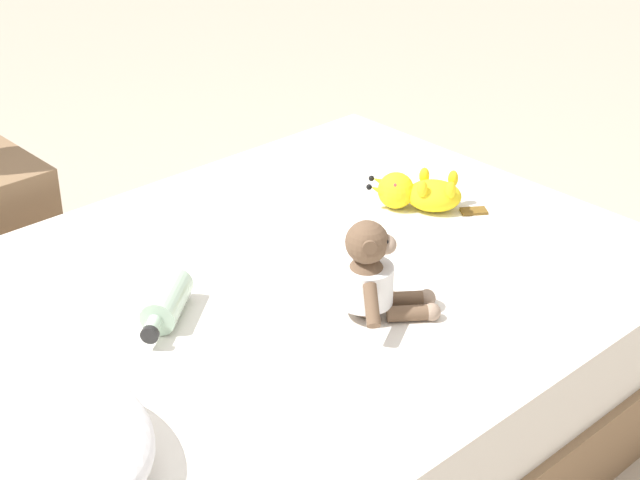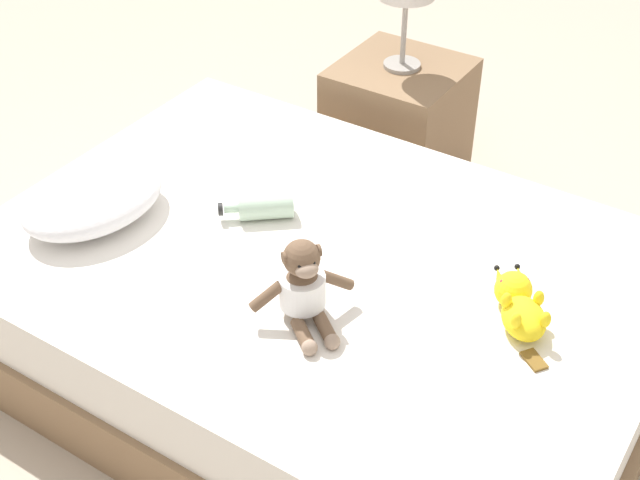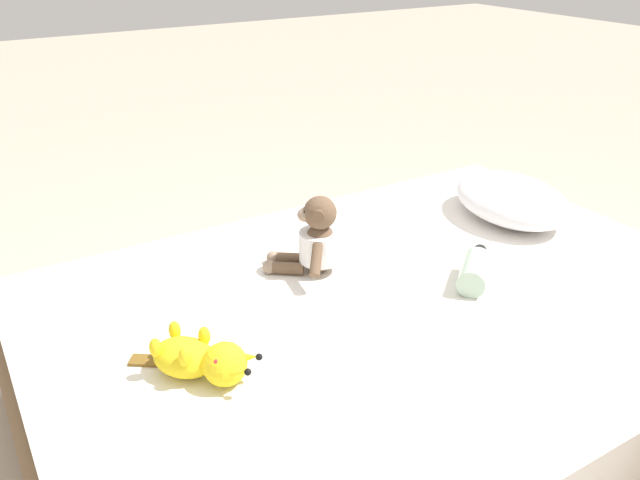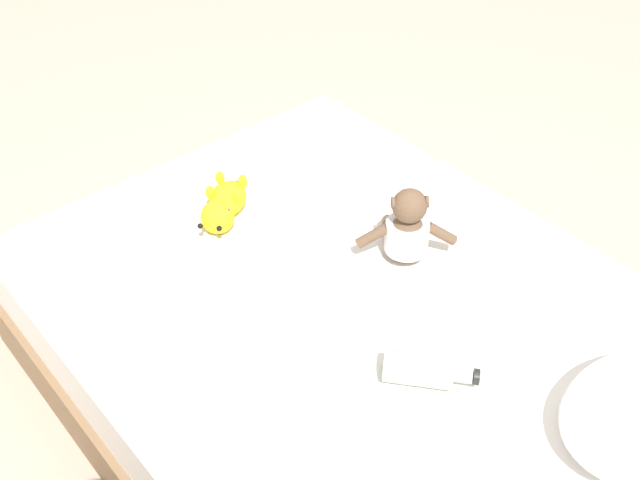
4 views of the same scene
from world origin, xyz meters
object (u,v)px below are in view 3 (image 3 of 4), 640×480
object	(u,v)px
glass_bottle	(475,271)
bed	(390,359)
plush_monkey	(316,241)
plush_yellow_creature	(201,359)
pillow	(512,199)

from	to	relation	value
glass_bottle	bed	bearing A→B (deg)	-103.54
bed	plush_monkey	size ratio (longest dim) A/B	7.67
plush_monkey	plush_yellow_creature	distance (m)	0.56
plush_monkey	glass_bottle	size ratio (longest dim) A/B	1.21
bed	plush_monkey	xyz separation A→B (m)	(-0.24, -0.10, 0.31)
plush_monkey	glass_bottle	distance (m)	0.46
bed	pillow	bearing A→B (deg)	107.86
bed	plush_yellow_creature	bearing A→B (deg)	-85.07
glass_bottle	plush_monkey	bearing A→B (deg)	-130.97
plush_monkey	plush_yellow_creature	bearing A→B (deg)	-58.55
pillow	glass_bottle	distance (m)	0.51
pillow	plush_monkey	size ratio (longest dim) A/B	1.96
pillow	plush_yellow_creature	world-z (taller)	pillow
bed	plush_yellow_creature	distance (m)	0.64
plush_monkey	plush_yellow_creature	size ratio (longest dim) A/B	0.89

